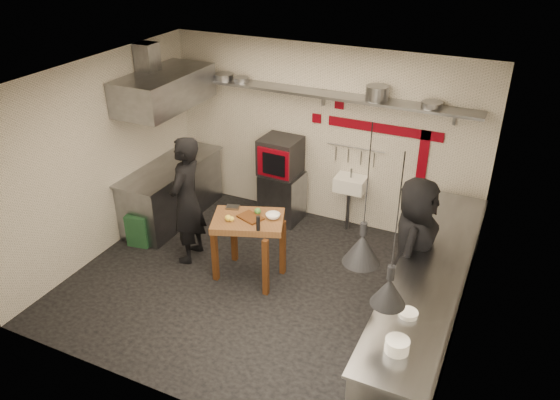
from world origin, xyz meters
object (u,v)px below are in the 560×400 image
at_px(chef_left, 187,200).
at_px(combi_oven, 280,156).
at_px(prep_table, 249,248).
at_px(oven_stand, 282,197).
at_px(green_bin, 141,228).
at_px(chef_right, 414,246).

bearing_deg(chef_left, combi_oven, 149.69).
relative_size(combi_oven, prep_table, 0.64).
height_order(oven_stand, prep_table, prep_table).
relative_size(combi_oven, green_bin, 1.17).
height_order(green_bin, prep_table, prep_table).
height_order(green_bin, chef_right, chef_right).
relative_size(oven_stand, green_bin, 1.60).
bearing_deg(chef_right, chef_left, 95.30).
bearing_deg(prep_table, combi_oven, 80.03).
distance_m(green_bin, chef_right, 4.04).
bearing_deg(chef_left, chef_right, 87.46).
bearing_deg(prep_table, chef_left, 156.00).
bearing_deg(prep_table, chef_right, -11.87).
height_order(green_bin, chef_left, chef_left).
bearing_deg(prep_table, green_bin, 157.38).
bearing_deg(chef_right, green_bin, 94.10).
bearing_deg(combi_oven, oven_stand, -34.57).
relative_size(oven_stand, combi_oven, 1.36).
xyz_separation_m(combi_oven, prep_table, (0.31, -1.67, -0.63)).
bearing_deg(green_bin, combi_oven, 45.51).
distance_m(oven_stand, chef_left, 1.81).
bearing_deg(chef_right, combi_oven, 61.30).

